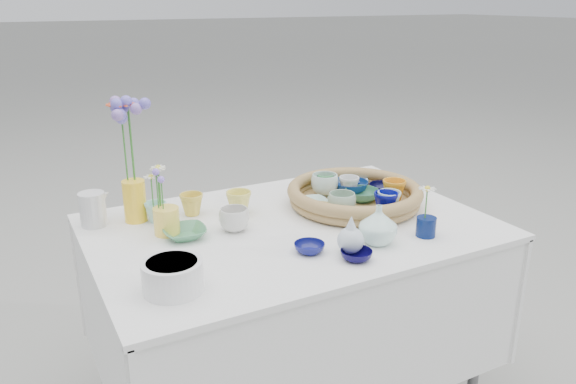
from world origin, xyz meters
name	(u,v)px	position (x,y,z in m)	size (l,w,h in m)	color
wicker_tray	(354,195)	(0.28, 0.05, 0.80)	(0.47, 0.47, 0.08)	brown
tray_ceramic_0	(350,187)	(0.32, 0.13, 0.80)	(0.13, 0.13, 0.04)	navy
tray_ceramic_1	(382,188)	(0.42, 0.08, 0.80)	(0.10, 0.10, 0.03)	black
tray_ceramic_2	(394,191)	(0.40, -0.02, 0.82)	(0.08, 0.08, 0.08)	orange
tray_ceramic_3	(362,195)	(0.31, 0.04, 0.80)	(0.12, 0.12, 0.04)	#357152
tray_ceramic_4	(342,204)	(0.17, -0.04, 0.82)	(0.09, 0.09, 0.07)	#8DAA94
tray_ceramic_5	(313,202)	(0.13, 0.08, 0.79)	(0.09, 0.09, 0.02)	#98C0B0
tray_ceramic_6	(325,185)	(0.22, 0.15, 0.82)	(0.10, 0.10, 0.08)	silver
tray_ceramic_7	(349,186)	(0.30, 0.11, 0.82)	(0.07, 0.07, 0.07)	silver
tray_ceramic_8	(353,181)	(0.38, 0.21, 0.80)	(0.11, 0.11, 0.03)	#81B1FD
tray_ceramic_9	(386,203)	(0.30, -0.10, 0.82)	(0.08, 0.08, 0.07)	#05086D
tray_ceramic_10	(320,209)	(0.11, 0.00, 0.80)	(0.09, 0.09, 0.03)	#DBBF6D
tray_ceramic_11	(389,202)	(0.32, -0.10, 0.82)	(0.08, 0.08, 0.07)	silver
tray_ceramic_12	(326,182)	(0.25, 0.20, 0.82)	(0.07, 0.07, 0.07)	#4DA45E
loose_ceramic_0	(192,204)	(-0.25, 0.23, 0.80)	(0.08, 0.08, 0.07)	gold
loose_ceramic_1	(239,203)	(-0.11, 0.17, 0.80)	(0.09, 0.09, 0.08)	#E6DA5B
loose_ceramic_2	(185,233)	(-0.34, 0.06, 0.78)	(0.13, 0.13, 0.03)	#438559
loose_ceramic_3	(234,220)	(-0.18, 0.04, 0.80)	(0.09, 0.09, 0.07)	silver
loose_ceramic_4	(309,248)	(-0.05, -0.21, 0.78)	(0.09, 0.09, 0.03)	navy
loose_ceramic_5	(156,212)	(-0.38, 0.23, 0.80)	(0.07, 0.07, 0.07)	#94D1C1
loose_ceramic_6	(356,255)	(0.04, -0.31, 0.78)	(0.09, 0.09, 0.03)	#080434
fluted_bowl	(173,276)	(-0.46, -0.24, 0.80)	(0.15, 0.15, 0.08)	silver
bud_vase_paleblue	(351,234)	(0.05, -0.27, 0.82)	(0.08, 0.08, 0.12)	silver
bud_vase_seafoam	(378,225)	(0.16, -0.25, 0.82)	(0.11, 0.11, 0.12)	silver
bud_vase_cobalt	(426,227)	(0.32, -0.27, 0.80)	(0.06, 0.06, 0.06)	#061548
single_daisy	(426,203)	(0.32, -0.27, 0.87)	(0.06, 0.06, 0.11)	white
tall_vase_yellow	(135,201)	(-0.43, 0.27, 0.83)	(0.07, 0.07, 0.14)	yellow
gerbera	(124,143)	(-0.45, 0.28, 1.03)	(0.10, 0.10, 0.27)	#F55227
hydrangea	(131,145)	(-0.43, 0.28, 1.02)	(0.09, 0.09, 0.32)	#6255BD
white_pitcher	(93,209)	(-0.56, 0.29, 0.82)	(0.12, 0.08, 0.11)	silver
daisy_cup	(167,221)	(-0.37, 0.11, 0.81)	(0.08, 0.08, 0.09)	#FDD64A
daisy_posy	(158,186)	(-0.39, 0.13, 0.92)	(0.08, 0.08, 0.14)	white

